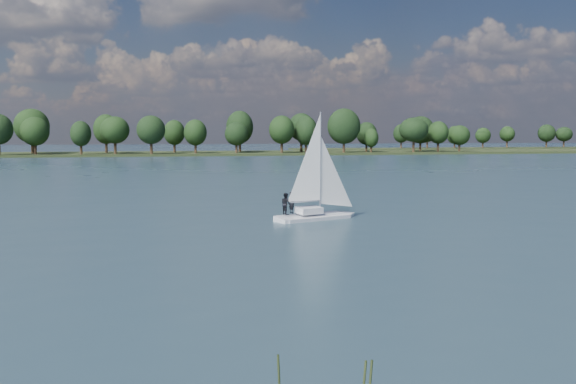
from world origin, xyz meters
name	(u,v)px	position (x,y,z in m)	size (l,w,h in m)	color
ground	(244,172)	(0.00, 100.00, 0.00)	(700.00, 700.00, 0.00)	#233342
far_shore	(193,154)	(0.00, 212.00, 0.00)	(660.00, 40.00, 1.50)	black
far_shore_back	(515,149)	(160.00, 260.00, 0.00)	(220.00, 30.00, 1.40)	black
sailboat	(313,189)	(-5.31, 32.29, 2.64)	(7.43, 4.44, 9.46)	silver
treeline	(176,132)	(-6.25, 207.75, 8.05)	(561.83, 73.42, 17.40)	black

